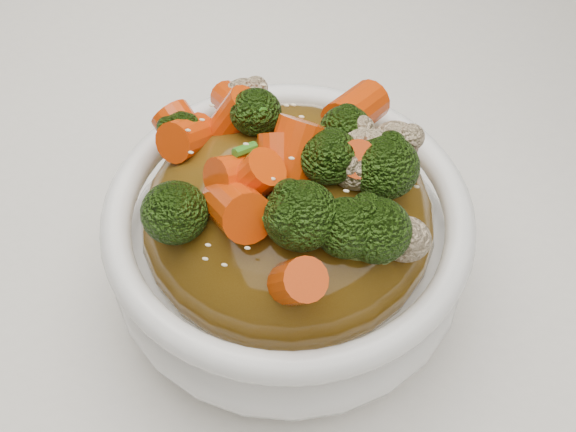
% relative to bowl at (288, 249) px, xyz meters
% --- Properties ---
extents(tablecloth, '(1.20, 0.80, 0.04)m').
position_rel_bowl_xyz_m(tablecloth, '(0.04, -0.04, -0.06)').
color(tablecloth, white).
rests_on(tablecloth, dining_table).
extents(bowl, '(0.23, 0.23, 0.08)m').
position_rel_bowl_xyz_m(bowl, '(0.00, 0.00, 0.00)').
color(bowl, white).
rests_on(bowl, tablecloth).
extents(sauce_base, '(0.18, 0.18, 0.09)m').
position_rel_bowl_xyz_m(sauce_base, '(-0.00, 0.00, 0.03)').
color(sauce_base, '#563A0E').
rests_on(sauce_base, bowl).
extents(carrots, '(0.18, 0.18, 0.05)m').
position_rel_bowl_xyz_m(carrots, '(-0.00, 0.00, 0.09)').
color(carrots, '#D43D06').
rests_on(carrots, sauce_base).
extents(broccoli, '(0.18, 0.18, 0.04)m').
position_rel_bowl_xyz_m(broccoli, '(-0.00, 0.00, 0.09)').
color(broccoli, black).
rests_on(broccoli, sauce_base).
extents(cauliflower, '(0.18, 0.18, 0.04)m').
position_rel_bowl_xyz_m(cauliflower, '(-0.00, 0.00, 0.09)').
color(cauliflower, tan).
rests_on(cauliflower, sauce_base).
extents(scallions, '(0.14, 0.14, 0.02)m').
position_rel_bowl_xyz_m(scallions, '(0.00, 0.00, 0.09)').
color(scallions, '#2E791C').
rests_on(scallions, sauce_base).
extents(sesame_seeds, '(0.16, 0.16, 0.01)m').
position_rel_bowl_xyz_m(sesame_seeds, '(0.00, 0.00, 0.09)').
color(sesame_seeds, beige).
rests_on(sesame_seeds, sauce_base).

